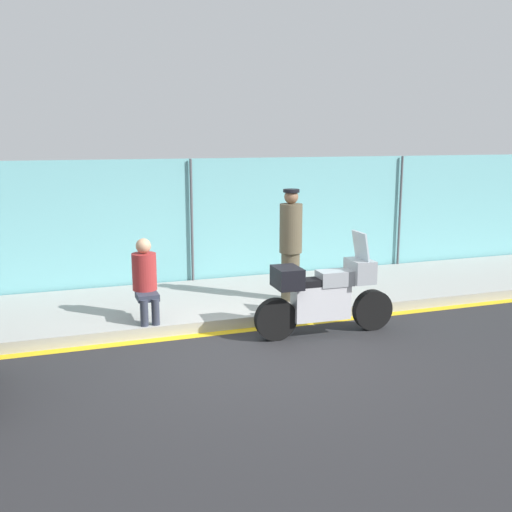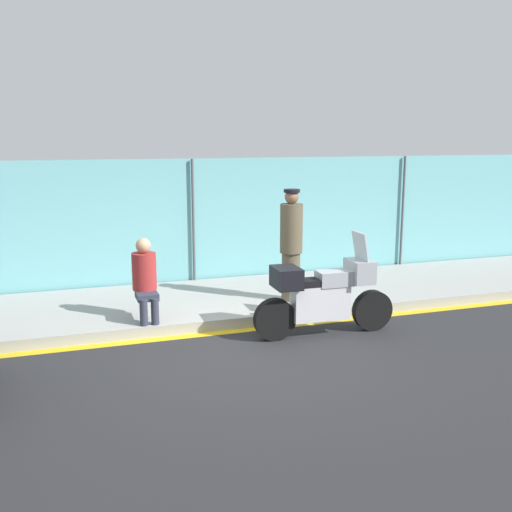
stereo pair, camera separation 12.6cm
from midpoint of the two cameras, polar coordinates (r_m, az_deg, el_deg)
name	(u,v)px [view 2 (the right image)]	position (r m, az deg, el deg)	size (l,w,h in m)	color
ground_plane	(254,352)	(8.28, 0.30, -9.17)	(120.00, 120.00, 0.00)	#262628
sidewalk	(211,302)	(10.41, -3.92, -4.38)	(33.83, 2.65, 0.17)	#9E9E99
curb_paint_stripe	(235,331)	(9.13, -1.64, -7.17)	(33.83, 0.18, 0.01)	gold
storefront_fence	(192,224)	(11.51, -5.78, 3.02)	(32.14, 0.17, 2.49)	#6BB2B7
motorcycle	(324,294)	(8.86, 6.87, -3.66)	(2.18, 0.53, 1.52)	black
officer_standing	(291,244)	(10.01, 3.73, 1.17)	(0.38, 0.38, 1.88)	brown
person_seated_on_curb	(145,275)	(9.14, -10.15, -1.81)	(0.37, 0.64, 1.23)	#2D3342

